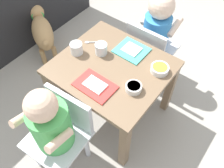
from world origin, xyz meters
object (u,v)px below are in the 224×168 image
Objects in this scene: water_cup_left at (101,49)px; dining_table at (112,75)px; water_cup_right at (77,49)px; cereal_bowl_left_side at (160,69)px; food_tray_right at (132,50)px; food_tray_left at (95,85)px; dog at (42,31)px; seated_child_right at (156,30)px; spoon_by_left_tray at (91,42)px; seated_child_left at (53,124)px; cereal_bowl_right_side at (134,87)px.

dining_table is at bearing -111.47° from water_cup_left.
cereal_bowl_left_side is (0.16, -0.44, -0.01)m from water_cup_right.
dining_table is at bearing -80.20° from water_cup_right.
food_tray_right reaches higher than dining_table.
dining_table is 0.18m from food_tray_left.
food_tray_right is at bearing -87.75° from dog.
dining_table is 8.53× the size of water_cup_right.
water_cup_left is 0.34m from cereal_bowl_left_side.
cereal_bowl_left_side is (0.28, -0.20, 0.01)m from food_tray_left.
water_cup_left is at bearing 161.97° from seated_child_right.
water_cup_left is 0.11m from spoon_by_left_tray.
food_tray_left is (-0.29, -0.79, 0.23)m from dog.
food_tray_right is 2.05× the size of spoon_by_left_tray.
food_tray_right is 2.51× the size of water_cup_right.
dining_table is 2.91× the size of food_tray_left.
seated_child_right is at bearing 33.14° from cereal_bowl_left_side.
dining_table is at bearing 177.59° from seated_child_right.
seated_child_left is 0.42m from cereal_bowl_right_side.
dog is (-0.30, 0.79, -0.20)m from seated_child_right.
seated_child_left is 0.99× the size of seated_child_right.
dining_table is 1.42× the size of dog.
food_tray_left is 2.98× the size of water_cup_left.
dining_table is at bearing 71.30° from cereal_bowl_right_side.
seated_child_right reaches higher than spoon_by_left_tray.
food_tray_left is (0.27, -0.03, 0.04)m from seated_child_left.
cereal_bowl_left_side is at bearing -100.20° from food_tray_right.
water_cup_left is at bearing -97.50° from dog.
dining_table is at bearing 5.83° from food_tray_left.
water_cup_left is at bearing 11.00° from seated_child_left.
dining_table is at bearing -99.57° from dog.
food_tray_left is 2.13× the size of cereal_bowl_left_side.
dog is at bearing 92.25° from food_tray_right.
dog is at bearing 73.04° from water_cup_right.
seated_child_left is at bearing 157.00° from cereal_bowl_left_side.
seated_child_left is 3.23× the size of food_tray_left.
spoon_by_left_tray is (0.07, 0.21, 0.08)m from dining_table.
water_cup_left is at bearing -107.44° from spoon_by_left_tray.
seated_child_left is at bearing 177.83° from dining_table.
dog is 6.11× the size of water_cup_left.
water_cup_right reaches higher than food_tray_right.
seated_child_left is at bearing 176.84° from food_tray_right.
seated_child_left reaches higher than food_tray_right.
food_tray_left is 0.35m from cereal_bowl_left_side.
water_cup_left is (0.20, 0.13, 0.02)m from food_tray_left.
water_cup_right is 0.73× the size of cereal_bowl_left_side.
cereal_bowl_right_side is at bearing -108.70° from dining_table.
food_tray_right is 0.24m from spoon_by_left_tray.
food_tray_left is at bearing -148.39° from water_cup_left.
food_tray_right reaches higher than dog.
spoon_by_left_tray is (-0.06, -0.56, 0.23)m from dog.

